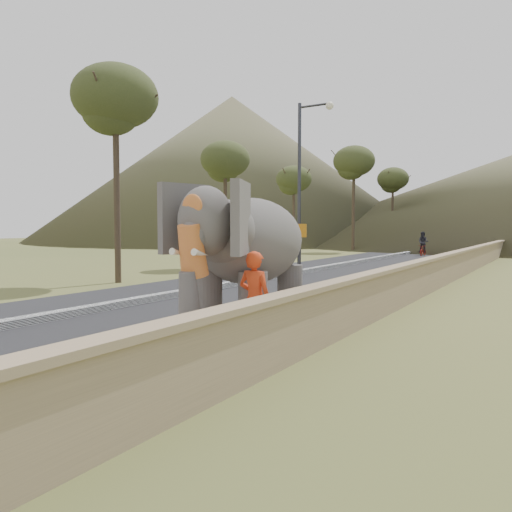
{
  "coord_description": "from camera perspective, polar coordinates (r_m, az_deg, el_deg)",
  "views": [
    {
      "loc": [
        5.57,
        -8.98,
        2.33
      ],
      "look_at": [
        0.2,
        -0.23,
        1.7
      ],
      "focal_mm": 35.0,
      "sensor_mm": 36.0,
      "label": 1
    }
  ],
  "objects": [
    {
      "name": "road",
      "position": [
        21.84,
        2.41,
        -2.57
      ],
      "size": [
        7.0,
        120.0,
        0.03
      ],
      "primitive_type": "cube",
      "color": "black",
      "rests_on": "ground"
    },
    {
      "name": "parapet",
      "position": [
        19.46,
        19.8,
        -1.94
      ],
      "size": [
        0.3,
        120.0,
        1.1
      ],
      "primitive_type": "cube",
      "color": "tan",
      "rests_on": "ground"
    },
    {
      "name": "ground",
      "position": [
        10.82,
        -0.27,
        -8.92
      ],
      "size": [
        160.0,
        160.0,
        0.0
      ],
      "primitive_type": "plane",
      "color": "olive",
      "rests_on": "ground"
    },
    {
      "name": "signboard",
      "position": [
        22.61,
        5.08,
        1.76
      ],
      "size": [
        0.6,
        0.08,
        2.4
      ],
      "color": "#2D2D33",
      "rests_on": "ground"
    },
    {
      "name": "motorcyclist",
      "position": [
        40.08,
        18.56,
        1.07
      ],
      "size": [
        0.79,
        1.55,
        1.86
      ],
      "color": "maroon",
      "rests_on": "ground"
    },
    {
      "name": "lamppost",
      "position": [
        23.6,
        5.66,
        9.68
      ],
      "size": [
        1.76,
        0.36,
        8.0
      ],
      "color": "#2A292E",
      "rests_on": "ground"
    },
    {
      "name": "trees",
      "position": [
        37.86,
        24.8,
        5.87
      ],
      "size": [
        47.74,
        43.99,
        9.64
      ],
      "color": "#473828",
      "rests_on": "ground"
    },
    {
      "name": "elephant_and_man",
      "position": [
        10.48,
        -0.54,
        -0.52
      ],
      "size": [
        2.43,
        4.16,
        2.91
      ],
      "color": "#625D59",
      "rests_on": "ground"
    },
    {
      "name": "median",
      "position": [
        21.84,
        2.41,
        -2.32
      ],
      "size": [
        0.35,
        120.0,
        0.22
      ],
      "primitive_type": "cube",
      "color": "black",
      "rests_on": "ground"
    },
    {
      "name": "walkway",
      "position": [
        19.91,
        15.11,
        -3.11
      ],
      "size": [
        3.0,
        120.0,
        0.15
      ],
      "primitive_type": "cube",
      "color": "#9E9687",
      "rests_on": "ground"
    },
    {
      "name": "hill_left",
      "position": [
        77.89,
        -2.75,
        9.9
      ],
      "size": [
        60.0,
        60.0,
        22.0
      ],
      "primitive_type": "cone",
      "color": "brown",
      "rests_on": "ground"
    }
  ]
}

